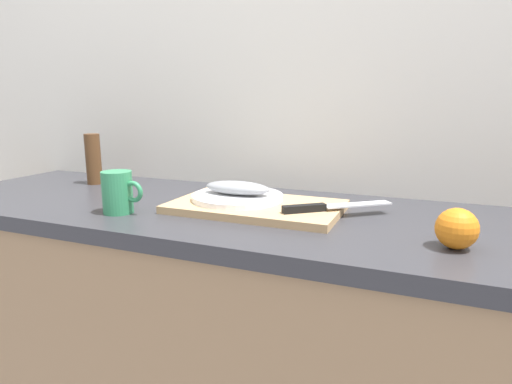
{
  "coord_description": "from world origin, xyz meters",
  "views": [
    {
      "loc": [
        0.45,
        -1.02,
        1.19
      ],
      "look_at": [
        0.03,
        -0.0,
        0.95
      ],
      "focal_mm": 30.08,
      "sensor_mm": 36.0,
      "label": 1
    }
  ],
  "objects_px": {
    "chef_knife": "(324,207)",
    "pepper_mill": "(93,159)",
    "fish_fillet": "(237,188)",
    "white_plate": "(237,197)",
    "coffee_mug_1": "(118,192)",
    "orange_0": "(457,229)",
    "cutting_board": "(256,207)"
  },
  "relations": [
    {
      "from": "coffee_mug_1",
      "to": "pepper_mill",
      "type": "distance_m",
      "value": 0.45
    },
    {
      "from": "white_plate",
      "to": "fish_fillet",
      "type": "height_order",
      "value": "fish_fillet"
    },
    {
      "from": "cutting_board",
      "to": "coffee_mug_1",
      "type": "bearing_deg",
      "value": -153.45
    },
    {
      "from": "cutting_board",
      "to": "white_plate",
      "type": "xyz_separation_m",
      "value": [
        -0.06,
        0.02,
        0.02
      ]
    },
    {
      "from": "cutting_board",
      "to": "fish_fillet",
      "type": "distance_m",
      "value": 0.08
    },
    {
      "from": "cutting_board",
      "to": "coffee_mug_1",
      "type": "relative_size",
      "value": 3.8
    },
    {
      "from": "pepper_mill",
      "to": "coffee_mug_1",
      "type": "bearing_deg",
      "value": -39.81
    },
    {
      "from": "cutting_board",
      "to": "pepper_mill",
      "type": "relative_size",
      "value": 2.56
    },
    {
      "from": "coffee_mug_1",
      "to": "pepper_mill",
      "type": "bearing_deg",
      "value": 140.19
    },
    {
      "from": "coffee_mug_1",
      "to": "orange_0",
      "type": "xyz_separation_m",
      "value": [
        0.8,
        0.03,
        -0.01
      ]
    },
    {
      "from": "cutting_board",
      "to": "orange_0",
      "type": "distance_m",
      "value": 0.5
    },
    {
      "from": "chef_knife",
      "to": "pepper_mill",
      "type": "relative_size",
      "value": 1.4
    },
    {
      "from": "chef_knife",
      "to": "cutting_board",
      "type": "bearing_deg",
      "value": 138.66
    },
    {
      "from": "white_plate",
      "to": "fish_fillet",
      "type": "relative_size",
      "value": 1.33
    },
    {
      "from": "coffee_mug_1",
      "to": "pepper_mill",
      "type": "xyz_separation_m",
      "value": [
        -0.35,
        0.29,
        0.03
      ]
    },
    {
      "from": "cutting_board",
      "to": "white_plate",
      "type": "relative_size",
      "value": 1.79
    },
    {
      "from": "cutting_board",
      "to": "fish_fillet",
      "type": "xyz_separation_m",
      "value": [
        -0.06,
        0.02,
        0.04
      ]
    },
    {
      "from": "orange_0",
      "to": "pepper_mill",
      "type": "relative_size",
      "value": 0.47
    },
    {
      "from": "coffee_mug_1",
      "to": "orange_0",
      "type": "relative_size",
      "value": 1.44
    },
    {
      "from": "fish_fillet",
      "to": "pepper_mill",
      "type": "relative_size",
      "value": 1.07
    },
    {
      "from": "cutting_board",
      "to": "white_plate",
      "type": "height_order",
      "value": "white_plate"
    },
    {
      "from": "orange_0",
      "to": "pepper_mill",
      "type": "distance_m",
      "value": 1.17
    },
    {
      "from": "fish_fillet",
      "to": "pepper_mill",
      "type": "distance_m",
      "value": 0.61
    },
    {
      "from": "chef_knife",
      "to": "coffee_mug_1",
      "type": "xyz_separation_m",
      "value": [
        -0.5,
        -0.15,
        0.03
      ]
    },
    {
      "from": "cutting_board",
      "to": "white_plate",
      "type": "distance_m",
      "value": 0.07
    },
    {
      "from": "white_plate",
      "to": "chef_knife",
      "type": "relative_size",
      "value": 1.02
    },
    {
      "from": "cutting_board",
      "to": "fish_fillet",
      "type": "height_order",
      "value": "fish_fillet"
    },
    {
      "from": "chef_knife",
      "to": "coffee_mug_1",
      "type": "relative_size",
      "value": 2.08
    },
    {
      "from": "chef_knife",
      "to": "pepper_mill",
      "type": "bearing_deg",
      "value": 132.05
    },
    {
      "from": "coffee_mug_1",
      "to": "chef_knife",
      "type": "bearing_deg",
      "value": 16.66
    },
    {
      "from": "fish_fillet",
      "to": "coffee_mug_1",
      "type": "bearing_deg",
      "value": -145.29
    },
    {
      "from": "fish_fillet",
      "to": "white_plate",
      "type": "bearing_deg",
      "value": 0.0
    }
  ]
}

